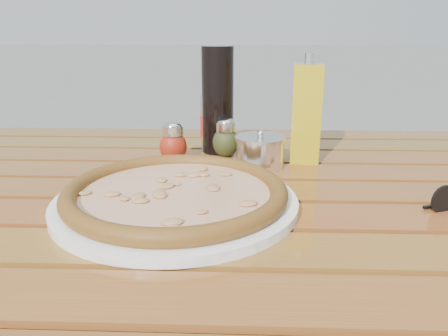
{
  "coord_description": "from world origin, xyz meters",
  "views": [
    {
      "loc": [
        0.03,
        -0.68,
        1.0
      ],
      "look_at": [
        0.0,
        0.02,
        0.78
      ],
      "focal_mm": 35.0,
      "sensor_mm": 36.0,
      "label": 1
    }
  ],
  "objects_px": {
    "olive_oil_cruet": "(306,113)",
    "plate": "(176,202)",
    "pepper_shaker": "(173,143)",
    "parmesan_tin": "(260,151)",
    "dark_bottle": "(218,101)",
    "pizza": "(176,192)",
    "oregano_shaker": "(226,138)",
    "table": "(224,231)",
    "soda_can": "(216,124)"
  },
  "relations": [
    {
      "from": "olive_oil_cruet",
      "to": "plate",
      "type": "bearing_deg",
      "value": -132.26
    },
    {
      "from": "pepper_shaker",
      "to": "parmesan_tin",
      "type": "relative_size",
      "value": 0.73
    },
    {
      "from": "dark_bottle",
      "to": "parmesan_tin",
      "type": "distance_m",
      "value": 0.16
    },
    {
      "from": "plate",
      "to": "pizza",
      "type": "height_order",
      "value": "pizza"
    },
    {
      "from": "oregano_shaker",
      "to": "olive_oil_cruet",
      "type": "height_order",
      "value": "olive_oil_cruet"
    },
    {
      "from": "oregano_shaker",
      "to": "parmesan_tin",
      "type": "bearing_deg",
      "value": -44.77
    },
    {
      "from": "dark_bottle",
      "to": "table",
      "type": "bearing_deg",
      "value": -84.79
    },
    {
      "from": "table",
      "to": "pepper_shaker",
      "type": "height_order",
      "value": "pepper_shaker"
    },
    {
      "from": "pizza",
      "to": "pepper_shaker",
      "type": "height_order",
      "value": "pepper_shaker"
    },
    {
      "from": "pizza",
      "to": "soda_can",
      "type": "height_order",
      "value": "soda_can"
    },
    {
      "from": "pepper_shaker",
      "to": "pizza",
      "type": "bearing_deg",
      "value": -80.73
    },
    {
      "from": "pizza",
      "to": "soda_can",
      "type": "distance_m",
      "value": 0.32
    },
    {
      "from": "soda_can",
      "to": "parmesan_tin",
      "type": "height_order",
      "value": "soda_can"
    },
    {
      "from": "plate",
      "to": "pepper_shaker",
      "type": "relative_size",
      "value": 4.39
    },
    {
      "from": "parmesan_tin",
      "to": "oregano_shaker",
      "type": "bearing_deg",
      "value": 135.23
    },
    {
      "from": "pizza",
      "to": "dark_bottle",
      "type": "height_order",
      "value": "dark_bottle"
    },
    {
      "from": "soda_can",
      "to": "pizza",
      "type": "bearing_deg",
      "value": -97.45
    },
    {
      "from": "table",
      "to": "oregano_shaker",
      "type": "relative_size",
      "value": 17.07
    },
    {
      "from": "parmesan_tin",
      "to": "pizza",
      "type": "bearing_deg",
      "value": -122.91
    },
    {
      "from": "oregano_shaker",
      "to": "pizza",
      "type": "bearing_deg",
      "value": -103.37
    },
    {
      "from": "oregano_shaker",
      "to": "plate",
      "type": "bearing_deg",
      "value": -103.37
    },
    {
      "from": "soda_can",
      "to": "parmesan_tin",
      "type": "bearing_deg",
      "value": -51.71
    },
    {
      "from": "soda_can",
      "to": "pepper_shaker",
      "type": "bearing_deg",
      "value": -132.11
    },
    {
      "from": "table",
      "to": "olive_oil_cruet",
      "type": "distance_m",
      "value": 0.28
    },
    {
      "from": "pepper_shaker",
      "to": "olive_oil_cruet",
      "type": "xyz_separation_m",
      "value": [
        0.26,
        0.01,
        0.06
      ]
    },
    {
      "from": "table",
      "to": "plate",
      "type": "distance_m",
      "value": 0.13
    },
    {
      "from": "plate",
      "to": "olive_oil_cruet",
      "type": "distance_m",
      "value": 0.34
    },
    {
      "from": "pizza",
      "to": "olive_oil_cruet",
      "type": "height_order",
      "value": "olive_oil_cruet"
    },
    {
      "from": "table",
      "to": "parmesan_tin",
      "type": "bearing_deg",
      "value": 63.07
    },
    {
      "from": "olive_oil_cruet",
      "to": "oregano_shaker",
      "type": "bearing_deg",
      "value": 169.88
    },
    {
      "from": "table",
      "to": "oregano_shaker",
      "type": "distance_m",
      "value": 0.23
    },
    {
      "from": "table",
      "to": "oregano_shaker",
      "type": "bearing_deg",
      "value": 90.92
    },
    {
      "from": "plate",
      "to": "olive_oil_cruet",
      "type": "relative_size",
      "value": 1.71
    },
    {
      "from": "pizza",
      "to": "pepper_shaker",
      "type": "relative_size",
      "value": 5.2
    },
    {
      "from": "parmesan_tin",
      "to": "olive_oil_cruet",
      "type": "bearing_deg",
      "value": 23.76
    },
    {
      "from": "plate",
      "to": "pepper_shaker",
      "type": "height_order",
      "value": "pepper_shaker"
    },
    {
      "from": "olive_oil_cruet",
      "to": "dark_bottle",
      "type": "bearing_deg",
      "value": 159.39
    },
    {
      "from": "oregano_shaker",
      "to": "dark_bottle",
      "type": "distance_m",
      "value": 0.08
    },
    {
      "from": "oregano_shaker",
      "to": "table",
      "type": "bearing_deg",
      "value": -89.08
    },
    {
      "from": "table",
      "to": "pizza",
      "type": "xyz_separation_m",
      "value": [
        -0.07,
        -0.08,
        0.1
      ]
    },
    {
      "from": "oregano_shaker",
      "to": "soda_can",
      "type": "distance_m",
      "value": 0.06
    },
    {
      "from": "pizza",
      "to": "dark_bottle",
      "type": "relative_size",
      "value": 1.94
    },
    {
      "from": "pizza",
      "to": "soda_can",
      "type": "xyz_separation_m",
      "value": [
        0.04,
        0.32,
        0.04
      ]
    },
    {
      "from": "pepper_shaker",
      "to": "oregano_shaker",
      "type": "bearing_deg",
      "value": 21.56
    },
    {
      "from": "plate",
      "to": "soda_can",
      "type": "height_order",
      "value": "soda_can"
    },
    {
      "from": "soda_can",
      "to": "dark_bottle",
      "type": "bearing_deg",
      "value": -63.95
    },
    {
      "from": "plate",
      "to": "parmesan_tin",
      "type": "distance_m",
      "value": 0.24
    },
    {
      "from": "olive_oil_cruet",
      "to": "pepper_shaker",
      "type": "bearing_deg",
      "value": -177.25
    },
    {
      "from": "dark_bottle",
      "to": "soda_can",
      "type": "distance_m",
      "value": 0.05
    },
    {
      "from": "table",
      "to": "dark_bottle",
      "type": "relative_size",
      "value": 6.36
    }
  ]
}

